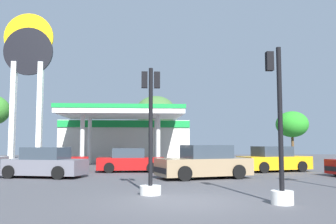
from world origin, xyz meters
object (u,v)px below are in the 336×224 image
at_px(car_1, 131,161).
at_px(traffic_signal_1, 280,156).
at_px(car_6, 204,163).
at_px(tree_2, 292,124).
at_px(car_3, 43,164).
at_px(car_2, 274,160).
at_px(car_5, 56,160).
at_px(tree_1, 156,112).
at_px(station_pole_sign, 28,67).
at_px(traffic_signal_0, 151,149).

height_order(car_1, traffic_signal_1, traffic_signal_1).
xyz_separation_m(car_6, tree_2, (13.01, 20.19, 3.01)).
bearing_deg(car_3, car_2, 12.91).
bearing_deg(car_1, car_5, 164.68).
relative_size(tree_1, tree_2, 1.33).
bearing_deg(station_pole_sign, car_5, -60.55).
relative_size(car_3, car_6, 0.93).
height_order(car_2, car_6, car_6).
height_order(station_pole_sign, car_5, station_pole_sign).
bearing_deg(car_1, station_pole_sign, 135.67).
distance_m(traffic_signal_1, tree_2, 30.65).
height_order(car_5, tree_2, tree_2).
bearing_deg(car_3, car_5, 95.38).
bearing_deg(traffic_signal_1, tree_2, 66.62).
relative_size(car_6, tree_2, 0.96).
bearing_deg(tree_2, tree_1, 174.23).
bearing_deg(tree_2, car_1, -136.79).
distance_m(station_pole_sign, car_3, 15.02).
distance_m(car_1, traffic_signal_1, 13.16).
height_order(car_5, traffic_signal_1, traffic_signal_1).
distance_m(station_pole_sign, car_5, 11.44).
height_order(car_3, traffic_signal_0, traffic_signal_0).
xyz_separation_m(car_5, tree_1, (6.93, 15.93, 4.45)).
relative_size(car_5, car_6, 0.85).
xyz_separation_m(car_2, traffic_signal_1, (-4.17, -11.95, 0.68)).
bearing_deg(car_2, tree_2, 63.70).
bearing_deg(traffic_signal_1, station_pole_sign, 122.95).
bearing_deg(car_1, traffic_signal_1, -69.24).
bearing_deg(traffic_signal_0, car_3, 128.50).
bearing_deg(car_1, tree_2, 43.21).
xyz_separation_m(car_1, tree_1, (2.15, 17.24, 4.45)).
bearing_deg(station_pole_sign, car_1, -44.33).
bearing_deg(car_5, traffic_signal_0, -63.10).
bearing_deg(traffic_signal_1, traffic_signal_0, 148.61).
xyz_separation_m(car_1, car_6, (3.77, -4.42, 0.09)).
bearing_deg(traffic_signal_1, car_6, 96.41).
xyz_separation_m(car_2, car_5, (-13.61, 1.64, -0.05)).
height_order(traffic_signal_0, tree_1, tree_1).
distance_m(traffic_signal_1, tree_1, 29.87).
distance_m(station_pole_sign, traffic_signal_1, 26.04).
height_order(car_6, tree_2, tree_2).
height_order(car_3, car_6, car_6).
relative_size(station_pole_sign, car_3, 2.79).
distance_m(car_3, car_5, 4.68).
xyz_separation_m(car_2, car_3, (-13.17, -3.02, -0.01)).
height_order(station_pole_sign, car_1, station_pole_sign).
height_order(car_1, car_6, car_6).
distance_m(car_3, tree_2, 28.66).
bearing_deg(car_2, car_5, 173.12).
bearing_deg(tree_1, car_3, -107.51).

